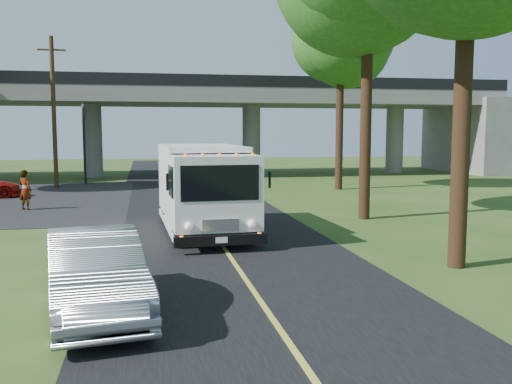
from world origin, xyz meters
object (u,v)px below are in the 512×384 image
object	(u,v)px
tree_right_far	(345,46)
silver_sedan	(95,273)
step_van	(203,186)
traffic_signal	(84,135)
pedestrian	(25,190)
utility_pole	(54,111)

from	to	relation	value
tree_right_far	silver_sedan	distance (m)	25.46
step_van	silver_sedan	distance (m)	8.68
traffic_signal	pedestrian	bearing A→B (deg)	-96.58
utility_pole	step_van	size ratio (longest dim) A/B	1.26
traffic_signal	step_van	world-z (taller)	traffic_signal
step_van	pedestrian	distance (m)	10.01
traffic_signal	utility_pole	xyz separation A→B (m)	(-1.50, -2.00, 1.40)
step_van	pedestrian	xyz separation A→B (m)	(-7.05, 7.07, -0.72)
tree_right_far	pedestrian	size ratio (longest dim) A/B	6.23
traffic_signal	step_van	bearing A→B (deg)	-73.30
step_van	tree_right_far	bearing A→B (deg)	51.01
utility_pole	silver_sedan	world-z (taller)	utility_pole
step_van	pedestrian	world-z (taller)	step_van
step_van	traffic_signal	bearing A→B (deg)	104.43
tree_right_far	silver_sedan	xyz separation A→B (m)	(-12.41, -20.92, -7.52)
traffic_signal	pedestrian	world-z (taller)	traffic_signal
pedestrian	step_van	bearing A→B (deg)	169.83
tree_right_far	step_van	distance (m)	17.28
traffic_signal	pedestrian	distance (m)	12.17
utility_pole	tree_right_far	bearing A→B (deg)	-14.00
tree_right_far	step_van	bearing A→B (deg)	-126.72
utility_pole	silver_sedan	bearing A→B (deg)	-80.27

